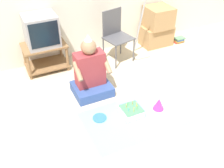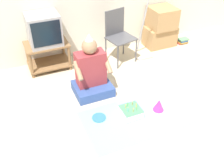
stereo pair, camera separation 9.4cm
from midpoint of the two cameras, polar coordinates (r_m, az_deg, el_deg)
ground_plane at (r=3.65m, az=13.65°, el=-5.15°), size 16.00×16.00×0.00m
tv_stand at (r=4.35m, az=-13.21°, el=6.49°), size 0.67×0.45×0.44m
tv at (r=4.17m, az=-14.00°, el=11.49°), size 0.48×0.44×0.48m
folding_chair at (r=4.39m, az=1.97°, el=11.10°), size 0.50×0.46×0.86m
cardboard_box_stack at (r=5.01m, az=11.14°, el=12.03°), size 0.56×0.45×0.73m
dust_mop at (r=4.58m, az=7.53°, el=9.48°), size 0.28×0.34×1.14m
book_pile at (r=5.31m, az=15.66°, el=9.05°), size 0.21×0.14×0.10m
person_seated at (r=3.66m, az=-3.78°, el=2.23°), size 0.53×0.45×0.90m
party_cloth at (r=3.42m, az=5.95°, el=-7.37°), size 1.35×0.81×0.01m
birthday_cake at (r=3.42m, az=4.94°, el=-6.00°), size 0.26×0.26×0.17m
party_hat_blue at (r=3.52m, az=10.92°, el=-4.47°), size 0.15×0.15×0.17m
paper_plate at (r=3.39m, az=-2.05°, el=-7.31°), size 0.18×0.18×0.01m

